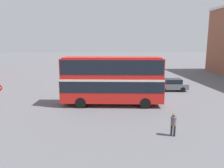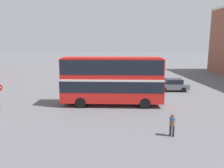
% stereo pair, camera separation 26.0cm
% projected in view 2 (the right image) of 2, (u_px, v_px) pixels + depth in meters
% --- Properties ---
extents(ground_plane, '(240.00, 240.00, 0.00)m').
position_uv_depth(ground_plane, '(96.00, 103.00, 23.05)').
color(ground_plane, '#5B5B60').
extents(double_decker_bus, '(10.28, 3.48, 4.87)m').
position_uv_depth(double_decker_bus, '(112.00, 78.00, 21.77)').
color(double_decker_bus, red).
rests_on(double_decker_bus, ground_plane).
extents(pedestrian_foreground, '(0.54, 0.54, 1.57)m').
position_uv_depth(pedestrian_foreground, '(172.00, 123.00, 14.76)').
color(pedestrian_foreground, '#232328').
rests_on(pedestrian_foreground, ground_plane).
extents(parked_car_kerb_near, '(4.20, 2.12, 1.59)m').
position_uv_depth(parked_car_kerb_near, '(173.00, 85.00, 28.66)').
color(parked_car_kerb_near, slate).
rests_on(parked_car_kerb_near, ground_plane).
extents(parked_car_kerb_far, '(4.62, 1.96, 1.56)m').
position_uv_depth(parked_car_kerb_far, '(130.00, 72.00, 40.71)').
color(parked_car_kerb_far, navy).
rests_on(parked_car_kerb_far, ground_plane).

